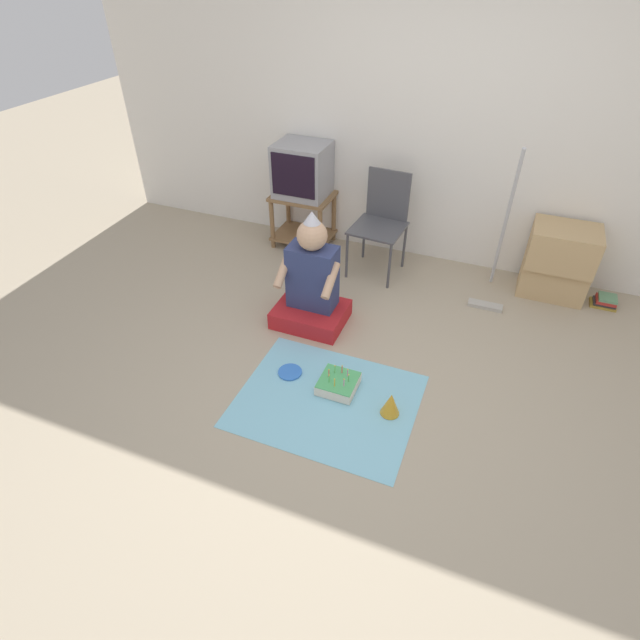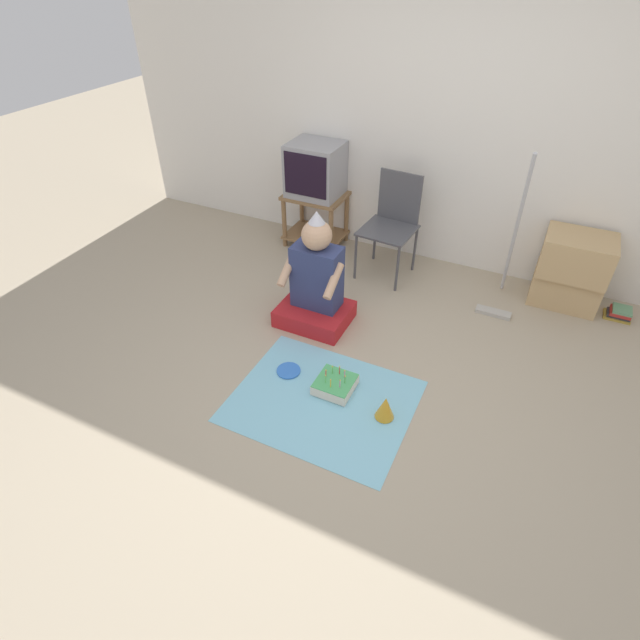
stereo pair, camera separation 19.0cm
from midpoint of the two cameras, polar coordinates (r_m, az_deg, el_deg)
The scene contains 13 objects.
ground_plane at distance 3.40m, azimuth 4.40°, elevation -8.89°, with size 16.00×16.00×0.00m, color tan.
wall_back at distance 4.52m, azimuth 16.04°, elevation 21.12°, with size 6.40×0.06×2.55m.
tv_stand at distance 4.96m, azimuth 0.61°, elevation 11.91°, with size 0.56×0.43×0.52m.
tv at distance 4.78m, azimuth 0.66°, elevation 16.81°, with size 0.47×0.42×0.48m.
folding_chair at distance 4.48m, azimuth 9.53°, elevation 11.31°, with size 0.47×0.47×0.89m.
cardboard_box_stack at distance 4.58m, azimuth 27.91°, elevation 5.08°, with size 0.53×0.41×0.61m.
dust_mop at distance 4.25m, azimuth 21.72°, elevation 5.78°, with size 0.28×0.44×1.33m.
book_pile at distance 4.75m, azimuth 32.02°, elevation 0.63°, with size 0.20×0.15×0.09m.
person_seated at distance 3.84m, azimuth 0.94°, elevation 3.95°, with size 0.55×0.44×0.94m.
party_cloth at distance 3.37m, azimuth 1.94°, elevation -9.24°, with size 1.17×0.96×0.01m.
birthday_cake at distance 3.42m, azimuth 3.34°, elevation -7.39°, with size 0.25×0.25×0.15m.
party_hat_blue at distance 3.25m, azimuth 9.15°, elevation -9.87°, with size 0.13×0.13×0.17m.
paper_plate at distance 3.56m, azimuth -2.08°, elevation -5.83°, with size 0.17×0.17×0.01m.
Camera 2 is at (0.87, -2.17, 2.46)m, focal length 28.00 mm.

